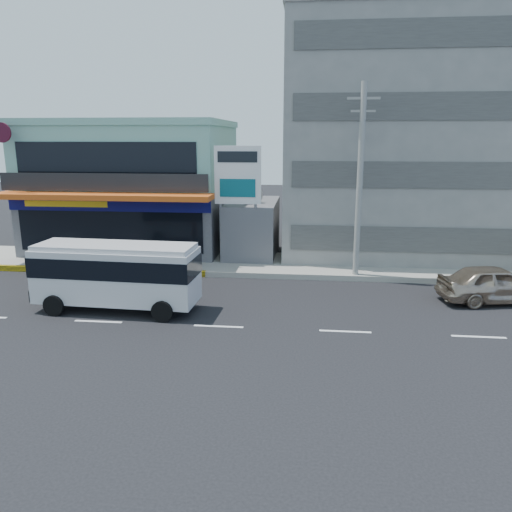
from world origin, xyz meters
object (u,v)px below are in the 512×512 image
at_px(shop_building, 137,189).
at_px(motorcycle_rider, 156,274).
at_px(billboard, 238,182).
at_px(utility_pole_near, 360,182).
at_px(sedan, 495,284).
at_px(satellite_dish, 251,202).
at_px(minibus, 116,271).
at_px(concrete_building, 414,143).

relative_size(shop_building, motorcycle_rider, 5.33).
height_order(billboard, utility_pole_near, utility_pole_near).
bearing_deg(utility_pole_near, sedan, -26.86).
relative_size(shop_building, utility_pole_near, 1.24).
distance_m(satellite_dish, sedan, 13.98).
bearing_deg(satellite_dish, utility_pole_near, -30.96).
distance_m(minibus, sedan, 16.96).
xyz_separation_m(utility_pole_near, minibus, (-10.70, -5.90, -3.40)).
bearing_deg(shop_building, satellite_dish, -20.21).
relative_size(concrete_building, sedan, 3.17).
bearing_deg(shop_building, minibus, -75.14).
height_order(concrete_building, satellite_dish, concrete_building).
height_order(shop_building, motorcycle_rider, shop_building).
relative_size(satellite_dish, minibus, 0.21).
bearing_deg(shop_building, concrete_building, 3.35).
relative_size(minibus, motorcycle_rider, 3.05).
distance_m(satellite_dish, motorcycle_rider, 8.00).
height_order(shop_building, satellite_dish, shop_building).
distance_m(billboard, minibus, 9.33).
bearing_deg(sedan, minibus, 89.78).
bearing_deg(satellite_dish, shop_building, 159.79).
bearing_deg(concrete_building, motorcycle_rider, -143.58).
relative_size(concrete_building, billboard, 2.32).
relative_size(concrete_building, utility_pole_near, 1.60).
bearing_deg(concrete_building, satellite_dish, -158.20).
relative_size(satellite_dish, utility_pole_near, 0.15).
distance_m(concrete_building, sedan, 12.45).
height_order(satellite_dish, motorcycle_rider, satellite_dish).
bearing_deg(shop_building, motorcycle_rider, -66.67).
distance_m(shop_building, utility_pole_near, 15.50).
xyz_separation_m(concrete_building, satellite_dish, (-10.00, -4.00, -3.42)).
height_order(minibus, motorcycle_rider, minibus).
relative_size(shop_building, satellite_dish, 8.27).
bearing_deg(motorcycle_rider, minibus, -102.43).
bearing_deg(billboard, motorcycle_rider, -127.69).
bearing_deg(sedan, shop_building, 54.45).
bearing_deg(minibus, sedan, 9.72).
bearing_deg(motorcycle_rider, concrete_building, 36.42).
height_order(satellite_dish, minibus, satellite_dish).
xyz_separation_m(concrete_building, billboard, (-10.50, -5.80, -2.07)).
bearing_deg(utility_pole_near, satellite_dish, 149.04).
xyz_separation_m(concrete_building, utility_pole_near, (-4.00, -7.60, -1.85)).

